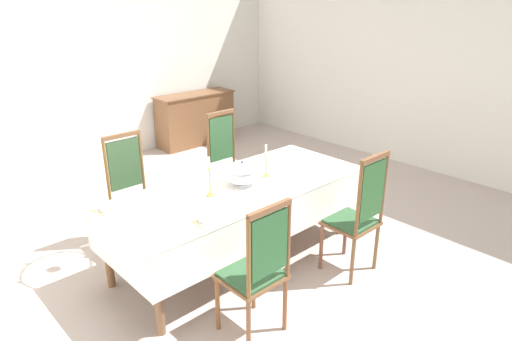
{
  "coord_description": "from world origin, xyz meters",
  "views": [
    {
      "loc": [
        -2.55,
        -3.14,
        2.45
      ],
      "look_at": [
        0.2,
        -0.18,
        0.89
      ],
      "focal_mm": 31.33,
      "sensor_mm": 36.0,
      "label": 1
    }
  ],
  "objects_px": {
    "candlestick_west": "(210,180)",
    "bowl_far_left": "(273,192)",
    "sideboard": "(196,119)",
    "dining_table": "(240,193)",
    "bowl_near_right": "(210,217)",
    "soup_tureen": "(242,173)",
    "bowl_far_right": "(250,162)",
    "chair_south_a": "(257,269)",
    "chair_north_b": "(228,162)",
    "chair_south_b": "(358,214)",
    "spoon_secondary": "(196,222)",
    "chair_north_a": "(133,192)",
    "spoon_primary": "(95,212)",
    "candlestick_east": "(266,164)",
    "bowl_near_left": "(110,207)"
  },
  "relations": [
    {
      "from": "spoon_secondary",
      "to": "chair_south_a",
      "type": "bearing_deg",
      "value": -68.32
    },
    {
      "from": "chair_north_b",
      "to": "candlestick_west",
      "type": "distance_m",
      "value": 1.38
    },
    {
      "from": "dining_table",
      "to": "spoon_primary",
      "type": "bearing_deg",
      "value": 162.66
    },
    {
      "from": "chair_south_a",
      "to": "spoon_secondary",
      "type": "bearing_deg",
      "value": 101.37
    },
    {
      "from": "dining_table",
      "to": "bowl_far_left",
      "type": "relative_size",
      "value": 14.26
    },
    {
      "from": "dining_table",
      "to": "candlestick_east",
      "type": "height_order",
      "value": "candlestick_east"
    },
    {
      "from": "candlestick_west",
      "to": "candlestick_east",
      "type": "distance_m",
      "value": 0.7
    },
    {
      "from": "bowl_near_left",
      "to": "bowl_near_right",
      "type": "bearing_deg",
      "value": -55.35
    },
    {
      "from": "dining_table",
      "to": "spoon_secondary",
      "type": "height_order",
      "value": "spoon_secondary"
    },
    {
      "from": "candlestick_west",
      "to": "spoon_primary",
      "type": "xyz_separation_m",
      "value": [
        -0.91,
        0.39,
        -0.15
      ]
    },
    {
      "from": "candlestick_east",
      "to": "bowl_far_left",
      "type": "relative_size",
      "value": 1.85
    },
    {
      "from": "soup_tureen",
      "to": "bowl_near_left",
      "type": "distance_m",
      "value": 1.23
    },
    {
      "from": "soup_tureen",
      "to": "chair_south_a",
      "type": "bearing_deg",
      "value": -125.82
    },
    {
      "from": "bowl_near_right",
      "to": "bowl_far_left",
      "type": "bearing_deg",
      "value": 0.21
    },
    {
      "from": "chair_north_a",
      "to": "dining_table",
      "type": "bearing_deg",
      "value": 124.29
    },
    {
      "from": "chair_north_a",
      "to": "spoon_secondary",
      "type": "distance_m",
      "value": 1.29
    },
    {
      "from": "chair_south_b",
      "to": "bowl_far_left",
      "type": "bearing_deg",
      "value": 132.91
    },
    {
      "from": "chair_south_a",
      "to": "chair_north_b",
      "type": "height_order",
      "value": "chair_north_b"
    },
    {
      "from": "candlestick_west",
      "to": "bowl_far_right",
      "type": "xyz_separation_m",
      "value": [
        0.83,
        0.38,
        -0.13
      ]
    },
    {
      "from": "chair_north_a",
      "to": "spoon_primary",
      "type": "xyz_separation_m",
      "value": [
        -0.62,
        -0.54,
        0.18
      ]
    },
    {
      "from": "dining_table",
      "to": "chair_north_a",
      "type": "distance_m",
      "value": 1.13
    },
    {
      "from": "chair_south_a",
      "to": "chair_south_b",
      "type": "relative_size",
      "value": 0.95
    },
    {
      "from": "bowl_far_right",
      "to": "spoon_secondary",
      "type": "relative_size",
      "value": 0.91
    },
    {
      "from": "soup_tureen",
      "to": "candlestick_east",
      "type": "bearing_deg",
      "value": -0.0
    },
    {
      "from": "bowl_far_right",
      "to": "candlestick_east",
      "type": "bearing_deg",
      "value": -108.72
    },
    {
      "from": "candlestick_west",
      "to": "spoon_primary",
      "type": "relative_size",
      "value": 2.11
    },
    {
      "from": "chair_north_a",
      "to": "candlestick_east",
      "type": "relative_size",
      "value": 3.6
    },
    {
      "from": "soup_tureen",
      "to": "spoon_secondary",
      "type": "xyz_separation_m",
      "value": [
        -0.79,
        -0.34,
        -0.11
      ]
    },
    {
      "from": "chair_south_b",
      "to": "candlestick_east",
      "type": "xyz_separation_m",
      "value": [
        -0.27,
        0.93,
        0.3
      ]
    },
    {
      "from": "soup_tureen",
      "to": "chair_south_b",
      "type": "bearing_deg",
      "value": -57.83
    },
    {
      "from": "soup_tureen",
      "to": "candlestick_west",
      "type": "relative_size",
      "value": 0.83
    },
    {
      "from": "candlestick_west",
      "to": "chair_north_a",
      "type": "bearing_deg",
      "value": 107.1
    },
    {
      "from": "chair_south_b",
      "to": "soup_tureen",
      "type": "distance_m",
      "value": 1.14
    },
    {
      "from": "chair_south_a",
      "to": "chair_north_a",
      "type": "height_order",
      "value": "chair_north_a"
    },
    {
      "from": "spoon_secondary",
      "to": "dining_table",
      "type": "bearing_deg",
      "value": 34.46
    },
    {
      "from": "chair_north_a",
      "to": "spoon_secondary",
      "type": "height_order",
      "value": "chair_north_a"
    },
    {
      "from": "bowl_far_right",
      "to": "spoon_secondary",
      "type": "distance_m",
      "value": 1.42
    },
    {
      "from": "soup_tureen",
      "to": "bowl_near_left",
      "type": "xyz_separation_m",
      "value": [
        -1.17,
        0.37,
        -0.1
      ]
    },
    {
      "from": "bowl_far_right",
      "to": "chair_north_a",
      "type": "bearing_deg",
      "value": 153.47
    },
    {
      "from": "sideboard",
      "to": "dining_table",
      "type": "bearing_deg",
      "value": 60.67
    },
    {
      "from": "bowl_near_left",
      "to": "sideboard",
      "type": "distance_m",
      "value": 4.33
    },
    {
      "from": "bowl_near_right",
      "to": "bowl_far_left",
      "type": "height_order",
      "value": "same"
    },
    {
      "from": "bowl_near_right",
      "to": "spoon_primary",
      "type": "distance_m",
      "value": 0.98
    },
    {
      "from": "candlestick_west",
      "to": "bowl_far_left",
      "type": "height_order",
      "value": "candlestick_west"
    },
    {
      "from": "chair_south_a",
      "to": "chair_north_b",
      "type": "xyz_separation_m",
      "value": [
        1.26,
        1.86,
        0.03
      ]
    },
    {
      "from": "dining_table",
      "to": "chair_south_b",
      "type": "distance_m",
      "value": 1.13
    },
    {
      "from": "bowl_far_left",
      "to": "bowl_far_right",
      "type": "distance_m",
      "value": 0.83
    },
    {
      "from": "chair_south_b",
      "to": "bowl_near_right",
      "type": "height_order",
      "value": "chair_south_b"
    },
    {
      "from": "bowl_far_left",
      "to": "sideboard",
      "type": "xyz_separation_m",
      "value": [
        1.83,
        3.78,
        -0.35
      ]
    },
    {
      "from": "dining_table",
      "to": "chair_north_a",
      "type": "bearing_deg",
      "value": 124.29
    }
  ]
}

